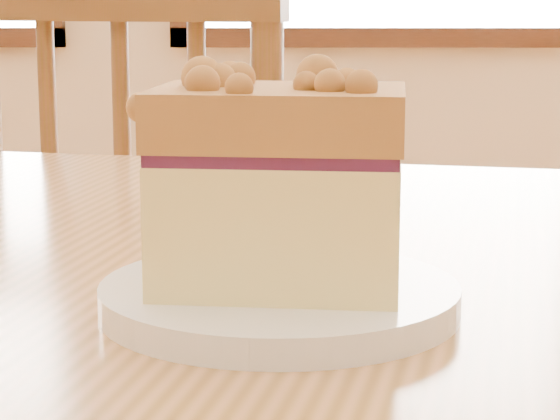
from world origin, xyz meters
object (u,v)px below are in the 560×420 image
cafe_chair_main (171,322)px  cake_slice (277,176)px  cafe_table_main (218,379)px  plate (279,299)px

cafe_chair_main → cake_slice: 0.92m
cake_slice → cafe_table_main: bearing=110.7°
cafe_chair_main → cake_slice: cafe_chair_main is taller
cafe_chair_main → plate: size_ratio=4.93×
cafe_chair_main → cake_slice: size_ratio=6.71×
cafe_chair_main → plate: 0.90m
cafe_chair_main → cake_slice: (0.15, -0.85, 0.34)m
cafe_table_main → plate: (0.05, -0.16, 0.11)m
cafe_table_main → cake_slice: bearing=-63.1°
cake_slice → cafe_chair_main: bearing=106.0°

